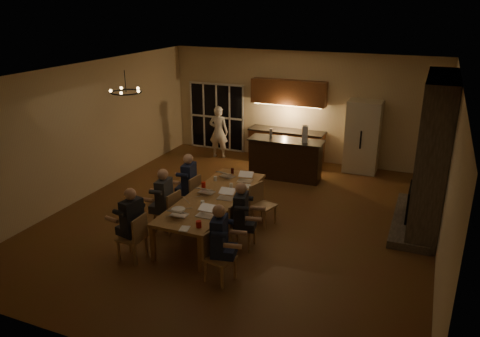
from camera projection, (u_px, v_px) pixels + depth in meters
name	position (u px, v px, depth m)	size (l,w,h in m)	color
floor	(241.00, 219.00, 10.31)	(9.00, 9.00, 0.00)	brown
back_wall	(301.00, 107.00, 13.69)	(8.00, 0.04, 3.20)	#CBAE8F
left_wall	(87.00, 130.00, 11.23)	(0.04, 9.00, 3.20)	#CBAE8F
right_wall	(450.00, 176.00, 8.30)	(0.04, 9.00, 3.20)	#CBAE8F
ceiling	(241.00, 72.00, 9.22)	(8.00, 9.00, 0.04)	white
french_doors	(217.00, 117.00, 14.81)	(1.86, 0.08, 2.10)	black
fireplace	(432.00, 155.00, 9.46)	(0.58, 2.50, 3.20)	#61574C
kitchenette	(287.00, 122.00, 13.65)	(2.24, 0.68, 2.40)	brown
refrigerator	(363.00, 137.00, 12.88)	(0.90, 0.68, 2.00)	beige
dining_table	(214.00, 213.00, 9.73)	(1.10, 3.23, 0.75)	#AB7A44
bar_island	(285.00, 159.00, 12.51)	(1.97, 0.68, 1.08)	black
chair_left_near	(132.00, 237.00, 8.59)	(0.44, 0.44, 0.89)	#A27751
chair_left_mid	(167.00, 211.00, 9.64)	(0.44, 0.44, 0.89)	#A27751
chair_left_far	(188.00, 194.00, 10.49)	(0.44, 0.44, 0.89)	#A27751
chair_right_near	(220.00, 258.00, 7.91)	(0.44, 0.44, 0.89)	#A27751
chair_right_mid	(243.00, 226.00, 9.02)	(0.44, 0.44, 0.89)	#A27751
chair_right_far	(264.00, 205.00, 9.93)	(0.44, 0.44, 0.89)	#A27751
person_left_near	(133.00, 223.00, 8.59)	(0.60, 0.60, 1.38)	#22252C
person_right_near	(219.00, 242.00, 7.91)	(0.60, 0.60, 1.38)	#1C2748
person_left_mid	(164.00, 201.00, 9.54)	(0.60, 0.60, 1.38)	#34383E
person_right_mid	(241.00, 217.00, 8.84)	(0.60, 0.60, 1.38)	#22252C
person_left_far	(189.00, 183.00, 10.44)	(0.60, 0.60, 1.38)	#1C2748
standing_person	(219.00, 132.00, 14.11)	(0.58, 0.38, 1.59)	white
chandelier	(126.00, 92.00, 9.69)	(0.64, 0.64, 0.03)	black
laptop_a	(179.00, 210.00, 8.72)	(0.32, 0.28, 0.23)	silver
laptop_b	(205.00, 210.00, 8.70)	(0.32, 0.28, 0.23)	silver
laptop_c	(206.00, 188.00, 9.75)	(0.32, 0.28, 0.23)	silver
laptop_d	(225.00, 193.00, 9.46)	(0.32, 0.28, 0.23)	silver
laptop_e	(227.00, 172.00, 10.63)	(0.32, 0.28, 0.23)	silver
laptop_f	(245.00, 176.00, 10.37)	(0.32, 0.28, 0.23)	silver
mug_front	(203.00, 203.00, 9.16)	(0.08, 0.08, 0.10)	white
mug_mid	(231.00, 185.00, 10.03)	(0.07, 0.07, 0.10)	white
mug_back	(215.00, 179.00, 10.41)	(0.07, 0.07, 0.10)	white
redcup_near	(199.00, 224.00, 8.28)	(0.10, 0.10, 0.12)	#B7160C
redcup_mid	(204.00, 185.00, 10.04)	(0.09, 0.09, 0.12)	#B7160C
can_silver	(202.00, 207.00, 8.95)	(0.06, 0.06, 0.12)	#B2B2B7
can_cola	(232.00, 171.00, 10.86)	(0.07, 0.07, 0.12)	#3F0F0C
plate_near	(215.00, 209.00, 8.99)	(0.25, 0.25, 0.02)	white
plate_left	(178.00, 209.00, 8.99)	(0.27, 0.27, 0.02)	white
plate_far	(246.00, 186.00, 10.09)	(0.27, 0.27, 0.02)	white
notepad	(184.00, 229.00, 8.23)	(0.16, 0.22, 0.01)	white
bar_bottle	(271.00, 133.00, 12.50)	(0.08, 0.08, 0.24)	#99999E
bar_blender	(305.00, 134.00, 12.03)	(0.14, 0.14, 0.44)	silver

